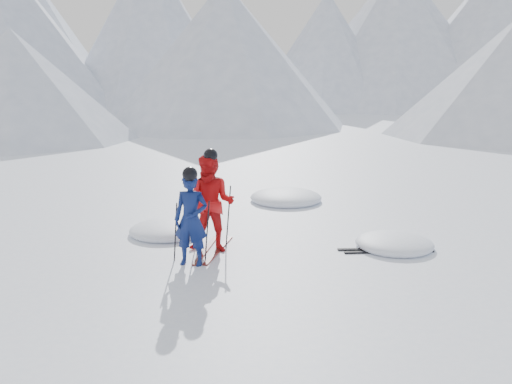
{
  "coord_description": "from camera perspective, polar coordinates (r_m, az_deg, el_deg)",
  "views": [
    {
      "loc": [
        -1.71,
        -9.44,
        3.26
      ],
      "look_at": [
        -1.79,
        0.5,
        1.1
      ],
      "focal_mm": 38.0,
      "sensor_mm": 36.0,
      "label": 1
    }
  ],
  "objects": [
    {
      "name": "ski_worn_left",
      "position": [
        10.34,
        -5.29,
        -6.09
      ],
      "size": [
        0.33,
        1.7,
        0.03
      ],
      "primitive_type": "cube",
      "rotation": [
        0.0,
        0.0,
        -0.14
      ],
      "color": "black",
      "rests_on": "ground"
    },
    {
      "name": "skier_blue",
      "position": [
        9.42,
        -6.85,
        -2.89
      ],
      "size": [
        0.65,
        0.48,
        1.63
      ],
      "primitive_type": "imported",
      "rotation": [
        0.0,
        0.0,
        -0.17
      ],
      "color": "#0D1C53",
      "rests_on": "ground"
    },
    {
      "name": "snow_lumps",
      "position": [
        12.55,
        2.22,
        -2.81
      ],
      "size": [
        6.08,
        5.58,
        0.41
      ],
      "color": "white",
      "rests_on": "ground"
    },
    {
      "name": "pole_blue_left",
      "position": [
        9.67,
        -8.47,
        -4.19
      ],
      "size": [
        0.11,
        0.08,
        1.08
      ],
      "primitive_type": "cylinder",
      "rotation": [
        0.05,
        0.08,
        0.0
      ],
      "color": "black",
      "rests_on": "ground"
    },
    {
      "name": "ski_loose_b",
      "position": [
        10.49,
        13.85,
        -6.12
      ],
      "size": [
        1.7,
        0.21,
        0.03
      ],
      "primitive_type": "cube",
      "rotation": [
        0.0,
        0.0,
        1.64
      ],
      "color": "black",
      "rests_on": "ground"
    },
    {
      "name": "ground",
      "position": [
        10.13,
        10.24,
        -6.71
      ],
      "size": [
        160.0,
        160.0,
        0.0
      ],
      "primitive_type": "plane",
      "color": "white",
      "rests_on": "ground"
    },
    {
      "name": "skier_red",
      "position": [
        10.08,
        -4.71,
        -1.21
      ],
      "size": [
        1.0,
        0.84,
        1.84
      ],
      "primitive_type": "imported",
      "rotation": [
        0.0,
        0.0,
        -0.18
      ],
      "color": "red",
      "rests_on": "ground"
    },
    {
      "name": "pole_red_left",
      "position": [
        10.43,
        -6.2,
        -2.52
      ],
      "size": [
        0.12,
        0.1,
        1.22
      ],
      "primitive_type": "cylinder",
      "rotation": [
        0.06,
        0.08,
        0.0
      ],
      "color": "black",
      "rests_on": "ground"
    },
    {
      "name": "pole_blue_right",
      "position": [
        9.7,
        -5.16,
        -4.06
      ],
      "size": [
        0.11,
        0.07,
        1.08
      ],
      "primitive_type": "cylinder",
      "rotation": [
        -0.04,
        0.08,
        0.0
      ],
      "color": "black",
      "rests_on": "ground"
    },
    {
      "name": "ski_loose_a",
      "position": [
        10.61,
        13.13,
        -5.88
      ],
      "size": [
        1.7,
        0.15,
        0.03
      ],
      "primitive_type": "cube",
      "rotation": [
        0.0,
        0.0,
        1.6
      ],
      "color": "black",
      "rests_on": "ground"
    },
    {
      "name": "pole_red_right",
      "position": [
        10.28,
        -2.94,
        -2.68
      ],
      "size": [
        0.12,
        0.09,
        1.22
      ],
      "primitive_type": "cylinder",
      "rotation": [
        -0.05,
        0.08,
        0.0
      ],
      "color": "black",
      "rests_on": "ground"
    },
    {
      "name": "mountain_range",
      "position": [
        45.49,
        10.28,
        16.42
      ],
      "size": [
        106.15,
        62.94,
        15.53
      ],
      "color": "#B2BCD1",
      "rests_on": "ground"
    },
    {
      "name": "ski_worn_right",
      "position": [
        10.32,
        -3.96,
        -6.1
      ],
      "size": [
        0.44,
        1.68,
        0.03
      ],
      "primitive_type": "cube",
      "rotation": [
        0.0,
        0.0,
        -0.21
      ],
      "color": "black",
      "rests_on": "ground"
    }
  ]
}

